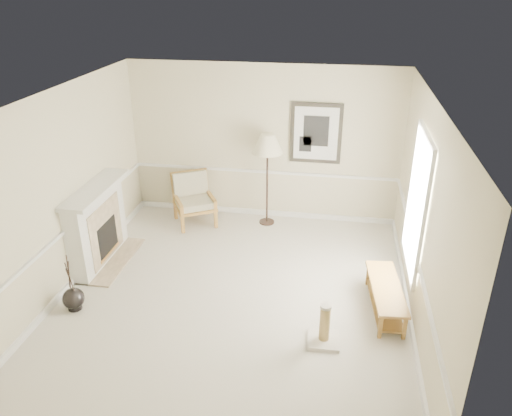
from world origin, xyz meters
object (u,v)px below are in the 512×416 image
(floor_lamp, at_px, (267,146))
(bench, at_px, (385,294))
(armchair, at_px, (193,196))
(floor_vase, at_px, (74,299))
(scratching_post, at_px, (324,330))

(floor_lamp, distance_m, bench, 3.38)
(armchair, height_order, floor_lamp, floor_lamp)
(floor_vase, height_order, armchair, armchair)
(bench, bearing_deg, armchair, 146.65)
(floor_lamp, xyz_separation_m, bench, (2.03, -2.39, -1.26))
(scratching_post, bearing_deg, floor_vase, 178.15)
(armchair, height_order, scratching_post, armchair)
(floor_vase, bearing_deg, armchair, 73.23)
(floor_vase, distance_m, bench, 4.36)
(floor_vase, relative_size, floor_lamp, 0.51)
(floor_vase, xyz_separation_m, bench, (4.30, 0.72, 0.09))
(floor_vase, distance_m, floor_lamp, 4.08)
(floor_lamp, height_order, scratching_post, floor_lamp)
(armchair, distance_m, floor_lamp, 1.72)
(floor_vase, relative_size, bench, 0.65)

